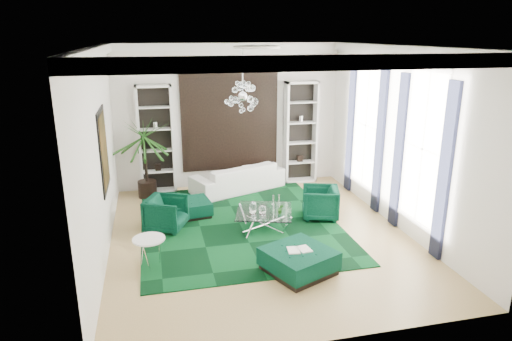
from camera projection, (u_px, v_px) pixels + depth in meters
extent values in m
cube|color=tan|center=(260.00, 236.00, 9.46)|extent=(6.00, 7.00, 0.02)
cube|color=white|center=(260.00, 45.00, 8.36)|extent=(6.00, 7.00, 0.02)
cube|color=white|center=(229.00, 116.00, 12.18)|extent=(6.00, 0.02, 3.80)
cube|color=white|center=(327.00, 212.00, 5.64)|extent=(6.00, 0.02, 3.80)
cube|color=white|center=(99.00, 156.00, 8.25)|extent=(0.02, 7.00, 3.80)
cube|color=white|center=(399.00, 139.00, 9.56)|extent=(0.02, 7.00, 3.80)
cylinder|color=white|center=(257.00, 47.00, 8.65)|extent=(0.90, 0.90, 0.05)
cube|color=black|center=(230.00, 116.00, 12.14)|extent=(2.50, 0.06, 2.80)
cube|color=black|center=(104.00, 150.00, 8.84)|extent=(0.04, 1.30, 1.60)
cube|color=white|center=(423.00, 149.00, 8.72)|extent=(0.03, 1.10, 2.90)
cube|color=black|center=(445.00, 173.00, 8.06)|extent=(0.07, 0.30, 3.25)
cube|color=black|center=(399.00, 152.00, 9.51)|extent=(0.07, 0.30, 3.25)
cube|color=white|center=(366.00, 125.00, 10.96)|extent=(0.03, 1.10, 2.90)
cube|color=black|center=(380.00, 143.00, 10.29)|extent=(0.07, 0.30, 3.25)
cube|color=black|center=(351.00, 129.00, 11.75)|extent=(0.07, 0.30, 3.25)
cube|color=black|center=(239.00, 223.00, 10.05)|extent=(4.20, 5.00, 0.02)
imported|color=white|center=(238.00, 177.00, 12.10)|extent=(2.65, 1.80, 0.72)
imported|color=black|center=(166.00, 213.00, 9.66)|extent=(1.03, 1.02, 0.72)
imported|color=black|center=(320.00, 203.00, 10.27)|extent=(1.00, 0.98, 0.73)
cube|color=black|center=(191.00, 208.00, 10.44)|extent=(0.93, 0.93, 0.36)
cube|color=black|center=(299.00, 261.00, 7.95)|extent=(1.39, 1.39, 0.42)
cube|color=white|center=(299.00, 249.00, 7.89)|extent=(0.42, 0.28, 0.03)
cylinder|color=white|center=(150.00, 253.00, 8.10)|extent=(0.68, 0.68, 0.55)
imported|color=#1D4E16|center=(280.00, 209.00, 9.52)|extent=(0.15, 0.13, 0.22)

